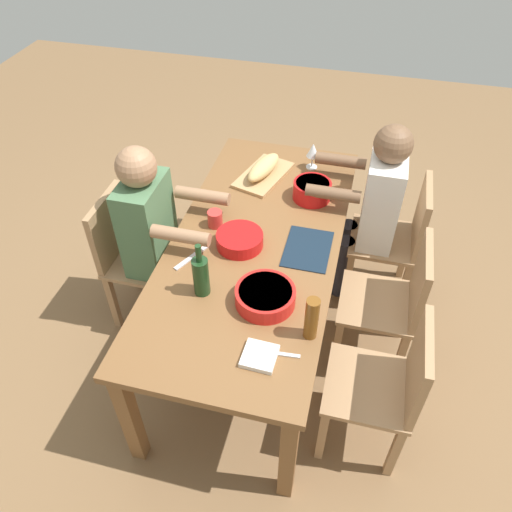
{
  "coord_description": "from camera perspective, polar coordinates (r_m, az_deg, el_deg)",
  "views": [
    {
      "loc": [
        1.9,
        0.48,
        2.48
      ],
      "look_at": [
        0.0,
        0.0,
        0.63
      ],
      "focal_mm": 35.21,
      "sensor_mm": 36.0,
      "label": 1
    }
  ],
  "objects": [
    {
      "name": "diner_far_left",
      "position": [
        3.01,
        13.18,
        5.86
      ],
      "size": [
        0.41,
        0.53,
        1.2
      ],
      "color": "#2D2D38",
      "rests_on": "ground_plane"
    },
    {
      "name": "placemat_far_center",
      "position": [
        2.58,
        5.89,
        0.83
      ],
      "size": [
        0.32,
        0.23,
        0.01
      ],
      "primitive_type": "cube",
      "color": "#142333",
      "rests_on": "dining_table"
    },
    {
      "name": "chair_far_left",
      "position": [
        3.15,
        15.86,
        2.19
      ],
      "size": [
        0.4,
        0.4,
        0.85
      ],
      "color": "#A87F56",
      "rests_on": "ground_plane"
    },
    {
      "name": "carving_knife",
      "position": [
        2.54,
        -7.29,
        -0.11
      ],
      "size": [
        0.22,
        0.12,
        0.01
      ],
      "primitive_type": "cube",
      "rotation": [
        0.0,
        0.0,
        2.69
      ],
      "color": "silver",
      "rests_on": "dining_table"
    },
    {
      "name": "serving_bowl_pasta",
      "position": [
        2.56,
        -1.87,
        1.94
      ],
      "size": [
        0.24,
        0.24,
        0.07
      ],
      "color": "red",
      "rests_on": "dining_table"
    },
    {
      "name": "wine_bottle",
      "position": [
        2.29,
        -6.28,
        -2.2
      ],
      "size": [
        0.08,
        0.08,
        0.29
      ],
      "color": "#193819",
      "rests_on": "dining_table"
    },
    {
      "name": "chair_near_center",
      "position": [
        3.02,
        -14.04,
        0.38
      ],
      "size": [
        0.4,
        0.4,
        0.85
      ],
      "color": "#A87F56",
      "rests_on": "ground_plane"
    },
    {
      "name": "serving_bowl_fruit",
      "position": [
        2.89,
        6.39,
        7.54
      ],
      "size": [
        0.22,
        0.22,
        0.11
      ],
      "color": "red",
      "rests_on": "dining_table"
    },
    {
      "name": "wine_glass",
      "position": [
        3.12,
        6.48,
        11.75
      ],
      "size": [
        0.08,
        0.08,
        0.17
      ],
      "color": "silver",
      "rests_on": "dining_table"
    },
    {
      "name": "bread_loaf",
      "position": [
        3.04,
        0.86,
        10.03
      ],
      "size": [
        0.34,
        0.19,
        0.09
      ],
      "primitive_type": "ellipsoid",
      "rotation": [
        0.0,
        0.0,
        -0.28
      ],
      "color": "tan",
      "rests_on": "cutting_board"
    },
    {
      "name": "ground_plane",
      "position": [
        3.16,
        0.0,
        -8.34
      ],
      "size": [
        8.0,
        8.0,
        0.0
      ],
      "primitive_type": "plane",
      "color": "brown"
    },
    {
      "name": "napkin_stack",
      "position": [
        2.11,
        0.41,
        -11.31
      ],
      "size": [
        0.15,
        0.15,
        0.02
      ],
      "primitive_type": "cube",
      "rotation": [
        0.0,
        0.0,
        -0.04
      ],
      "color": "white",
      "rests_on": "dining_table"
    },
    {
      "name": "cutting_board",
      "position": [
        3.07,
        0.85,
        9.17
      ],
      "size": [
        0.45,
        0.32,
        0.02
      ],
      "primitive_type": "cube",
      "rotation": [
        0.0,
        0.0,
        -0.28
      ],
      "color": "tan",
      "rests_on": "dining_table"
    },
    {
      "name": "serving_bowl_salad",
      "position": [
        2.28,
        1.06,
        -4.52
      ],
      "size": [
        0.28,
        0.28,
        0.08
      ],
      "color": "red",
      "rests_on": "dining_table"
    },
    {
      "name": "beer_bottle",
      "position": [
        2.12,
        6.33,
        -7.07
      ],
      "size": [
        0.06,
        0.06,
        0.22
      ],
      "primitive_type": "cylinder",
      "color": "brown",
      "rests_on": "dining_table"
    },
    {
      "name": "chair_far_center",
      "position": [
        2.77,
        15.39,
        -4.83
      ],
      "size": [
        0.4,
        0.4,
        0.85
      ],
      "color": "#A87F56",
      "rests_on": "ground_plane"
    },
    {
      "name": "dining_table",
      "position": [
        2.67,
        0.0,
        0.44
      ],
      "size": [
        1.93,
        0.87,
        0.74
      ],
      "color": "brown",
      "rests_on": "ground_plane"
    },
    {
      "name": "fork_far_right",
      "position": [
        2.13,
        2.75,
        -11.05
      ],
      "size": [
        0.03,
        0.17,
        0.01
      ],
      "primitive_type": "cube",
      "rotation": [
        0.0,
        0.0,
        0.08
      ],
      "color": "silver",
      "rests_on": "dining_table"
    },
    {
      "name": "diner_near_center",
      "position": [
        2.8,
        -11.4,
        2.97
      ],
      "size": [
        0.41,
        0.53,
        1.2
      ],
      "color": "#2D2D38",
      "rests_on": "ground_plane"
    },
    {
      "name": "chair_far_right",
      "position": [
        2.43,
        14.77,
        -13.95
      ],
      "size": [
        0.4,
        0.4,
        0.85
      ],
      "color": "#A87F56",
      "rests_on": "ground_plane"
    },
    {
      "name": "cup_near_center",
      "position": [
        2.69,
        -4.68,
        4.24
      ],
      "size": [
        0.08,
        0.08,
        0.09
      ],
      "primitive_type": "cylinder",
      "color": "red",
      "rests_on": "dining_table"
    }
  ]
}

